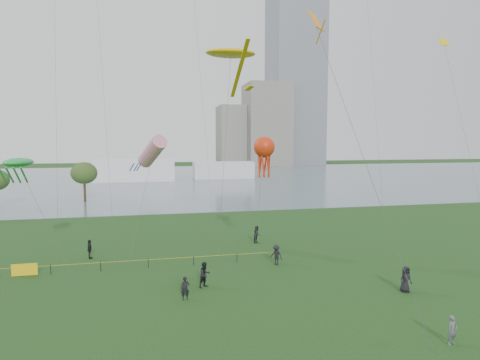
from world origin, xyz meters
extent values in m
plane|color=black|center=(0.00, 0.00, 0.00)|extent=(400.00, 400.00, 0.00)
cube|color=slate|center=(0.00, 100.00, 0.02)|extent=(400.00, 120.00, 0.08)
cube|color=slate|center=(62.00, 168.00, 60.00)|extent=(24.00, 24.00, 120.00)
cube|color=slate|center=(46.00, 162.00, 19.00)|extent=(20.00, 20.00, 38.00)
cube|color=gray|center=(32.00, 168.00, 14.00)|extent=(16.00, 18.00, 28.00)
cube|color=white|center=(-12.00, 95.00, 3.00)|extent=(22.00, 8.00, 6.00)
cube|color=silver|center=(14.00, 98.00, 2.50)|extent=(18.00, 7.00, 5.00)
cylinder|color=#362518|center=(-19.28, 56.06, 1.66)|extent=(0.44, 0.44, 3.31)
ellipsoid|color=#3B5722|center=(-19.28, 56.06, 5.37)|extent=(4.71, 4.71, 3.97)
cylinder|color=black|center=(-15.48, 13.69, 0.42)|extent=(0.07, 0.07, 0.85)
cylinder|color=black|center=(-11.48, 13.69, 0.42)|extent=(0.07, 0.07, 0.85)
cylinder|color=black|center=(-7.48, 13.69, 0.42)|extent=(0.07, 0.07, 0.85)
cylinder|color=black|center=(-3.48, 13.69, 0.42)|extent=(0.07, 0.07, 0.85)
cylinder|color=black|center=(0.52, 13.69, 0.42)|extent=(0.07, 0.07, 0.85)
cylinder|color=black|center=(4.52, 13.69, 0.42)|extent=(0.07, 0.07, 0.85)
cylinder|color=yellow|center=(-7.48, 13.69, 0.75)|extent=(24.00, 0.03, 0.03)
cube|color=yellow|center=(-17.48, 13.69, 0.55)|extent=(2.00, 0.04, 1.00)
imported|color=#55565C|center=(8.95, -3.59, 0.82)|extent=(0.65, 0.47, 1.64)
imported|color=black|center=(-3.19, 7.99, 0.98)|extent=(1.20, 1.13, 1.96)
imported|color=black|center=(3.81, 12.13, 0.92)|extent=(1.32, 1.34, 1.84)
imported|color=black|center=(-12.94, 17.77, 0.92)|extent=(0.58, 1.12, 1.83)
imported|color=black|center=(11.21, 3.85, 0.97)|extent=(1.00, 0.71, 1.94)
imported|color=black|center=(-4.85, 5.84, 0.83)|extent=(0.62, 0.42, 1.66)
imported|color=black|center=(4.16, 20.24, 0.94)|extent=(1.13, 1.16, 1.88)
cylinder|color=#3F3F42|center=(-0.13, 16.41, 10.02)|extent=(2.38, 5.70, 20.04)
ellipsoid|color=#F0AE0C|center=(1.05, 19.25, 20.04)|extent=(5.14, 3.21, 0.80)
cube|color=#F0AE0C|center=(1.05, 15.05, 17.64)|extent=(0.36, 6.98, 4.09)
cube|color=#F0AE0C|center=(1.05, 11.25, 15.54)|extent=(0.95, 0.95, 0.42)
cylinder|color=#3F3F42|center=(-8.08, 19.22, 5.02)|extent=(2.29, 7.45, 10.05)
cylinder|color=#DC1A42|center=(-6.95, 22.93, 10.04)|extent=(3.48, 4.97, 3.67)
cylinder|color=#181BAC|center=(-8.35, 21.73, 8.44)|extent=(0.60, 1.13, 0.88)
cylinder|color=#181BAC|center=(-8.62, 22.11, 8.44)|extent=(0.60, 1.13, 0.88)
cylinder|color=#181BAC|center=(-9.07, 21.96, 8.44)|extent=(0.60, 1.13, 0.88)
cylinder|color=#181BAC|center=(-9.07, 21.49, 8.44)|extent=(0.60, 1.13, 0.88)
cylinder|color=#181BAC|center=(-8.62, 21.35, 8.44)|extent=(0.60, 1.13, 0.88)
cylinder|color=#3F3F42|center=(-15.92, 14.51, 4.65)|extent=(5.06, 4.68, 9.31)
ellipsoid|color=green|center=(-18.43, 16.83, 9.29)|extent=(2.26, 4.07, 0.79)
cylinder|color=green|center=(-19.23, 15.23, 8.29)|extent=(0.16, 1.79, 1.54)
cylinder|color=green|center=(-18.68, 15.23, 8.29)|extent=(0.16, 1.79, 1.54)
cylinder|color=green|center=(-18.13, 15.23, 8.29)|extent=(0.16, 1.79, 1.54)
cylinder|color=green|center=(-17.58, 15.23, 8.29)|extent=(0.16, 1.79, 1.54)
cylinder|color=#3F3F42|center=(2.80, 14.50, 5.30)|extent=(1.50, 1.70, 10.61)
sphere|color=red|center=(3.53, 15.33, 10.60)|extent=(2.03, 2.03, 2.03)
cylinder|color=red|center=(4.03, 15.33, 9.00)|extent=(0.18, 0.54, 2.60)
cylinder|color=red|center=(3.78, 15.76, 9.00)|extent=(0.49, 0.36, 2.61)
cylinder|color=red|center=(3.28, 15.76, 9.00)|extent=(0.49, 0.36, 2.61)
cylinder|color=red|center=(3.03, 15.33, 9.00)|extent=(0.18, 0.54, 2.60)
cylinder|color=red|center=(3.28, 14.90, 9.00)|extent=(0.49, 0.36, 2.61)
cylinder|color=red|center=(3.78, 14.90, 9.00)|extent=(0.49, 0.36, 2.61)
cylinder|color=#3F3F42|center=(6.12, 1.10, 9.86)|extent=(2.88, 10.00, 19.73)
cube|color=orange|center=(4.69, 6.09, 19.72)|extent=(1.60, 1.60, 1.31)
cylinder|color=orange|center=(4.69, 5.19, 18.72)|extent=(0.08, 1.58, 1.35)
cube|color=yellow|center=(20.96, 13.14, 20.73)|extent=(0.97, 0.68, 0.76)
camera|label=1|loc=(-6.91, -21.67, 11.11)|focal=30.00mm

